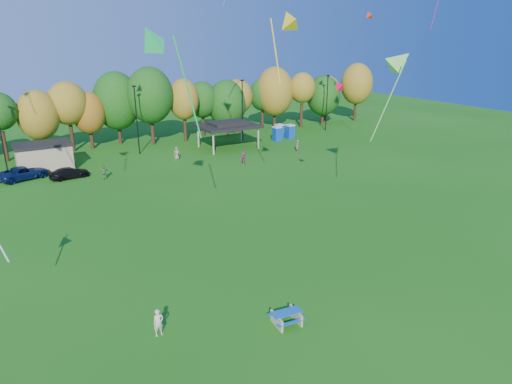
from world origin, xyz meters
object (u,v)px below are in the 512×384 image
porta_potties (282,132)px  kite_flyer (159,323)px  picnic_table (286,317)px  car_c (24,173)px  car_d (69,173)px

porta_potties → kite_flyer: porta_potties is taller
picnic_table → car_c: bearing=110.8°
porta_potties → car_d: bearing=-171.3°
kite_flyer → porta_potties: bearing=49.3°
porta_potties → picnic_table: porta_potties is taller
porta_potties → kite_flyer: 49.62m
picnic_table → kite_flyer: (-6.49, 2.59, 0.35)m
picnic_table → car_d: (-5.73, 35.08, 0.19)m
picnic_table → kite_flyer: size_ratio=1.18×
picnic_table → car_d: 35.55m
kite_flyer → car_c: bearing=96.4°
car_d → porta_potties: bearing=-88.1°
car_d → car_c: bearing=57.0°
kite_flyer → car_d: size_ratio=0.36×
kite_flyer → car_d: (0.75, 32.50, -0.15)m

